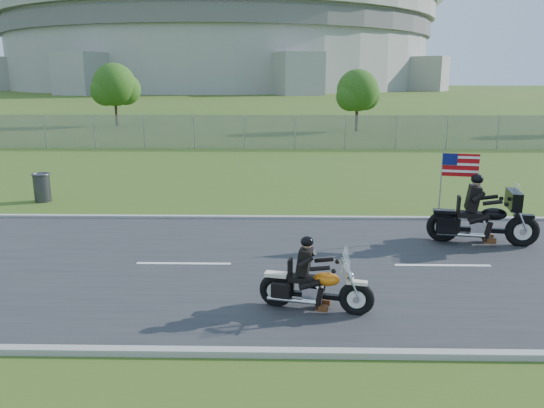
{
  "coord_description": "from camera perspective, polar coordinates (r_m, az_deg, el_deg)",
  "views": [
    {
      "loc": [
        0.3,
        -11.6,
        4.32
      ],
      "look_at": [
        0.06,
        0.0,
        1.48
      ],
      "focal_mm": 35.0,
      "sensor_mm": 36.0,
      "label": 1
    }
  ],
  "objects": [
    {
      "name": "motorcycle_follow",
      "position": [
        14.74,
        21.68,
        -1.72
      ],
      "size": [
        2.78,
        1.13,
        2.33
      ],
      "rotation": [
        0.0,
        0.0,
        -0.19
      ],
      "color": "black",
      "rests_on": "ground"
    },
    {
      "name": "stadium",
      "position": [
        183.08,
        -5.42,
        17.22
      ],
      "size": [
        140.4,
        140.4,
        29.2
      ],
      "color": "#A3A099",
      "rests_on": "ground"
    },
    {
      "name": "fence",
      "position": [
        32.21,
        -8.36,
        7.69
      ],
      "size": [
        60.0,
        0.03,
        2.0
      ],
      "primitive_type": "cube",
      "color": "gray",
      "rests_on": "ground"
    },
    {
      "name": "tree_fence_near",
      "position": [
        42.05,
        9.24,
        11.75
      ],
      "size": [
        3.52,
        3.28,
        4.75
      ],
      "color": "#382316",
      "rests_on": "ground"
    },
    {
      "name": "curb_north",
      "position": [
        16.23,
        0.09,
        -1.51
      ],
      "size": [
        120.0,
        0.18,
        0.12
      ],
      "primitive_type": "cube",
      "color": "#9E9B93",
      "rests_on": "ground"
    },
    {
      "name": "tree_fence_mid",
      "position": [
        47.83,
        -16.52,
        11.99
      ],
      "size": [
        3.96,
        3.69,
        5.3
      ],
      "color": "#382316",
      "rests_on": "ground"
    },
    {
      "name": "ground",
      "position": [
        12.38,
        -0.28,
        -6.67
      ],
      "size": [
        420.0,
        420.0,
        0.0
      ],
      "primitive_type": "plane",
      "color": "#304B17",
      "rests_on": "ground"
    },
    {
      "name": "trash_can",
      "position": [
        20.11,
        -23.5,
        1.6
      ],
      "size": [
        0.57,
        0.57,
        0.97
      ],
      "primitive_type": "cylinder",
      "rotation": [
        0.0,
        0.0,
        0.02
      ],
      "color": "#39393E",
      "rests_on": "ground"
    },
    {
      "name": "motorcycle_lead",
      "position": [
        9.99,
        4.52,
        -8.98
      ],
      "size": [
        2.15,
        0.85,
        1.46
      ],
      "rotation": [
        0.0,
        0.0,
        -0.23
      ],
      "color": "black",
      "rests_on": "ground"
    },
    {
      "name": "curb_south",
      "position": [
        8.68,
        -0.98,
        -15.72
      ],
      "size": [
        120.0,
        0.18,
        0.12
      ],
      "primitive_type": "cube",
      "color": "#9E9B93",
      "rests_on": "ground"
    },
    {
      "name": "road",
      "position": [
        12.38,
        -0.28,
        -6.58
      ],
      "size": [
        120.0,
        8.0,
        0.04
      ],
      "primitive_type": "cube",
      "color": "#28282B",
      "rests_on": "ground"
    }
  ]
}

